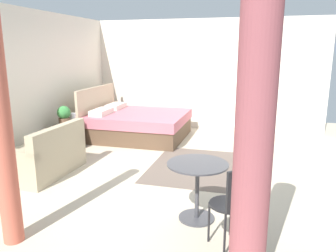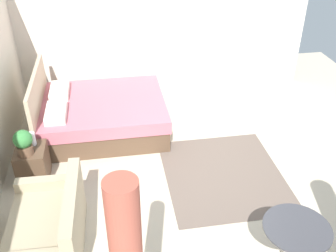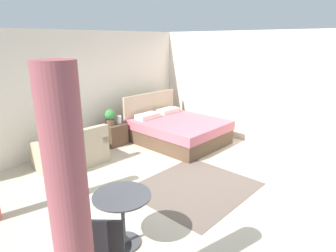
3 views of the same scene
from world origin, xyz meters
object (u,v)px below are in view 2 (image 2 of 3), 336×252
(couch, at_px, (49,230))
(vase, at_px, (31,139))
(bed, at_px, (100,114))
(potted_plant, at_px, (23,142))
(nightstand, at_px, (33,164))
(balcony_table, at_px, (294,241))

(couch, height_order, vase, couch)
(bed, distance_m, potted_plant, 1.72)
(nightstand, relative_size, potted_plant, 1.38)
(potted_plant, xyz_separation_m, vase, (0.22, -0.06, -0.10))
(potted_plant, bearing_deg, couch, -162.67)
(nightstand, bearing_deg, vase, -13.50)
(bed, height_order, potted_plant, bed)
(couch, relative_size, vase, 6.96)
(couch, relative_size, potted_plant, 3.56)
(balcony_table, bearing_deg, vase, 52.78)
(potted_plant, xyz_separation_m, balcony_table, (-2.07, -3.07, -0.23))
(potted_plant, bearing_deg, bed, -38.39)
(couch, bearing_deg, balcony_table, -106.49)
(couch, height_order, balcony_table, couch)
(couch, distance_m, balcony_table, 2.79)
(nightstand, distance_m, vase, 0.38)
(vase, bearing_deg, bed, -41.93)
(nightstand, relative_size, balcony_table, 0.73)
(couch, bearing_deg, vase, 12.76)
(couch, distance_m, nightstand, 1.42)
(bed, bearing_deg, vase, 138.07)
(bed, xyz_separation_m, nightstand, (-1.21, 1.00, -0.05))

